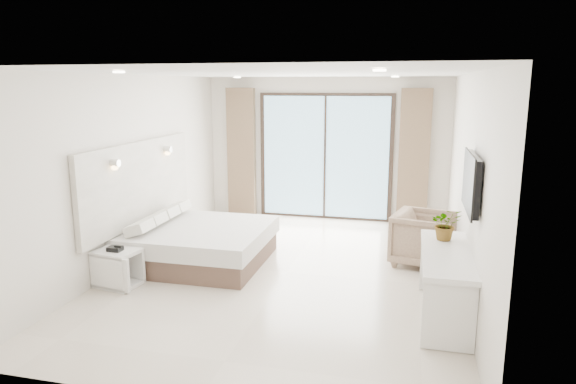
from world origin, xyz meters
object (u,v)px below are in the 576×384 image
armchair (425,236)px  console_desk (446,269)px  bed (199,243)px  nightstand (118,268)px

armchair → console_desk: bearing=-160.5°
console_desk → armchair: (-0.19, 1.74, -0.14)m
bed → armchair: bearing=12.0°
nightstand → armchair: (3.85, 1.78, 0.18)m
nightstand → console_desk: 4.05m
armchair → bed: bearing=115.3°
nightstand → console_desk: bearing=9.6°
console_desk → nightstand: bearing=-179.5°
bed → nightstand: 1.28m
nightstand → armchair: 4.24m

